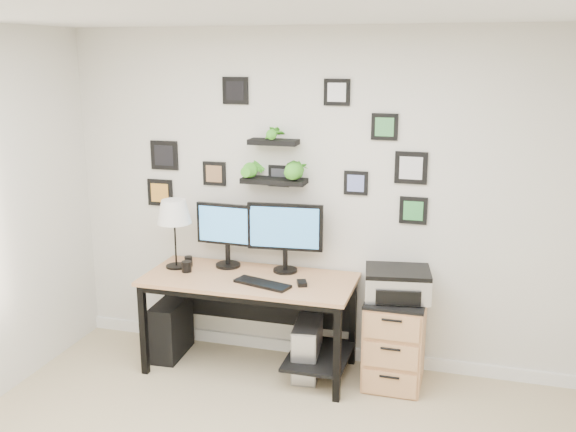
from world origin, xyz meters
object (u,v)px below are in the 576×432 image
(monitor_right, at_px, (285,232))
(table_lamp, at_px, (174,213))
(desk, at_px, (255,292))
(printer, at_px, (397,283))
(file_cabinet, at_px, (395,340))
(pc_tower_black, at_px, (171,328))
(pc_tower_grey, at_px, (307,349))
(mug, at_px, (187,267))
(monitor_left, at_px, (227,230))

(monitor_right, bearing_deg, table_lamp, -171.50)
(desk, relative_size, printer, 3.12)
(table_lamp, bearing_deg, file_cabinet, 0.65)
(desk, distance_m, file_cabinet, 1.11)
(monitor_right, height_order, pc_tower_black, monitor_right)
(monitor_right, distance_m, table_lamp, 0.88)
(desk, relative_size, pc_tower_grey, 3.62)
(table_lamp, distance_m, pc_tower_grey, 1.47)
(mug, height_order, printer, printer)
(monitor_left, bearing_deg, pc_tower_grey, -13.69)
(mug, bearing_deg, printer, 4.15)
(monitor_right, height_order, pc_tower_grey, monitor_right)
(file_cabinet, bearing_deg, monitor_right, 172.90)
(table_lamp, distance_m, pc_tower_black, 0.96)
(monitor_left, height_order, pc_tower_grey, monitor_left)
(pc_tower_black, distance_m, printer, 1.88)
(file_cabinet, bearing_deg, mug, -176.30)
(pc_tower_black, height_order, printer, printer)
(pc_tower_grey, height_order, file_cabinet, file_cabinet)
(pc_tower_grey, relative_size, file_cabinet, 0.66)
(monitor_right, bearing_deg, pc_tower_black, -170.64)
(pc_tower_black, xyz_separation_m, pc_tower_grey, (1.15, -0.03, -0.02))
(desk, xyz_separation_m, mug, (-0.54, -0.05, 0.17))
(desk, distance_m, pc_tower_black, 0.83)
(monitor_right, relative_size, table_lamp, 1.07)
(file_cabinet, xyz_separation_m, printer, (0.00, 0.01, 0.44))
(desk, relative_size, table_lamp, 2.92)
(monitor_right, distance_m, mug, 0.81)
(mug, relative_size, pc_tower_black, 0.19)
(desk, height_order, file_cabinet, desk)
(monitor_right, xyz_separation_m, pc_tower_grey, (0.23, -0.18, -0.86))
(pc_tower_black, relative_size, file_cabinet, 0.68)
(pc_tower_black, height_order, file_cabinet, file_cabinet)
(pc_tower_black, distance_m, pc_tower_grey, 1.15)
(monitor_right, bearing_deg, desk, -138.57)
(table_lamp, relative_size, mug, 6.38)
(file_cabinet, distance_m, printer, 0.44)
(pc_tower_black, distance_m, file_cabinet, 1.80)
(pc_tower_black, bearing_deg, printer, -0.94)
(mug, relative_size, printer, 0.17)
(desk, bearing_deg, file_cabinet, 3.12)
(desk, xyz_separation_m, monitor_right, (0.19, 0.17, 0.45))
(pc_tower_black, bearing_deg, table_lamp, 18.74)
(pc_tower_grey, bearing_deg, file_cabinet, 5.91)
(monitor_left, xyz_separation_m, table_lamp, (-0.39, -0.12, 0.14))
(monitor_left, distance_m, pc_tower_black, 0.95)
(monitor_left, distance_m, pc_tower_grey, 1.11)
(file_cabinet, bearing_deg, printer, 88.92)
(monitor_right, xyz_separation_m, pc_tower_black, (-0.92, -0.15, -0.84))
(monitor_left, xyz_separation_m, printer, (1.35, -0.09, -0.27))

